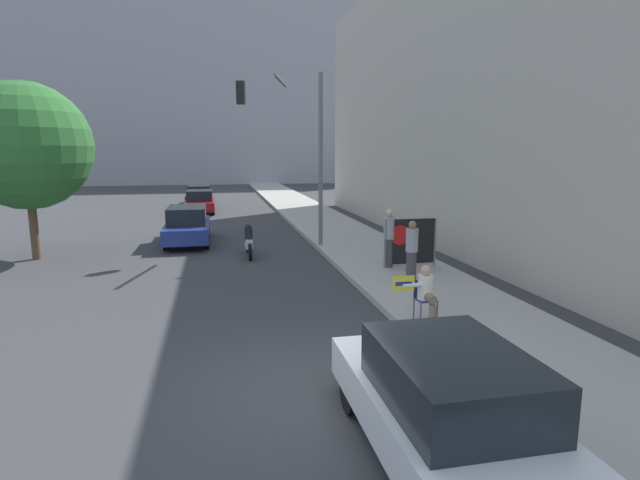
{
  "coord_description": "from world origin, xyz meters",
  "views": [
    {
      "loc": [
        -1.45,
        -7.25,
        3.74
      ],
      "look_at": [
        1.3,
        5.91,
        1.36
      ],
      "focal_mm": 28.0,
      "sensor_mm": 36.0,
      "label": 1
    }
  ],
  "objects_px": {
    "parked_car_curbside": "(447,406)",
    "car_on_road_midblock": "(200,202)",
    "jogger_on_sidewalk": "(412,250)",
    "car_on_road_nearest": "(188,225)",
    "street_tree_near_curb": "(26,146)",
    "pedestrian_behind": "(389,237)",
    "protest_banner": "(410,241)",
    "motorcycle_on_road": "(249,242)",
    "traffic_light_pole": "(293,131)",
    "seated_protester": "(426,292)",
    "car_on_road_distant": "(200,195)"
  },
  "relations": [
    {
      "from": "protest_banner",
      "to": "parked_car_curbside",
      "type": "distance_m",
      "value": 9.9
    },
    {
      "from": "seated_protester",
      "to": "pedestrian_behind",
      "type": "xyz_separation_m",
      "value": [
        0.96,
        5.06,
        0.29
      ]
    },
    {
      "from": "seated_protester",
      "to": "traffic_light_pole",
      "type": "height_order",
      "value": "traffic_light_pole"
    },
    {
      "from": "traffic_light_pole",
      "to": "car_on_road_distant",
      "type": "bearing_deg",
      "value": 102.93
    },
    {
      "from": "pedestrian_behind",
      "to": "traffic_light_pole",
      "type": "xyz_separation_m",
      "value": [
        -2.31,
        4.46,
        3.39
      ]
    },
    {
      "from": "traffic_light_pole",
      "to": "car_on_road_nearest",
      "type": "height_order",
      "value": "traffic_light_pole"
    },
    {
      "from": "parked_car_curbside",
      "to": "car_on_road_midblock",
      "type": "height_order",
      "value": "parked_car_curbside"
    },
    {
      "from": "protest_banner",
      "to": "parked_car_curbside",
      "type": "xyz_separation_m",
      "value": [
        -3.28,
        -9.34,
        -0.24
      ]
    },
    {
      "from": "pedestrian_behind",
      "to": "motorcycle_on_road",
      "type": "relative_size",
      "value": 0.88
    },
    {
      "from": "car_on_road_nearest",
      "to": "street_tree_near_curb",
      "type": "distance_m",
      "value": 6.35
    },
    {
      "from": "jogger_on_sidewalk",
      "to": "protest_banner",
      "type": "relative_size",
      "value": 1.0
    },
    {
      "from": "protest_banner",
      "to": "car_on_road_distant",
      "type": "bearing_deg",
      "value": 107.57
    },
    {
      "from": "protest_banner",
      "to": "car_on_road_nearest",
      "type": "bearing_deg",
      "value": 137.15
    },
    {
      "from": "pedestrian_behind",
      "to": "car_on_road_distant",
      "type": "distance_m",
      "value": 23.09
    },
    {
      "from": "jogger_on_sidewalk",
      "to": "car_on_road_nearest",
      "type": "height_order",
      "value": "jogger_on_sidewalk"
    },
    {
      "from": "seated_protester",
      "to": "car_on_road_distant",
      "type": "xyz_separation_m",
      "value": [
        -5.42,
        27.24,
        -0.13
      ]
    },
    {
      "from": "street_tree_near_curb",
      "to": "car_on_road_nearest",
      "type": "bearing_deg",
      "value": 22.34
    },
    {
      "from": "traffic_light_pole",
      "to": "car_on_road_distant",
      "type": "height_order",
      "value": "traffic_light_pole"
    },
    {
      "from": "pedestrian_behind",
      "to": "street_tree_near_curb",
      "type": "relative_size",
      "value": 0.3
    },
    {
      "from": "car_on_road_nearest",
      "to": "car_on_road_midblock",
      "type": "relative_size",
      "value": 1.08
    },
    {
      "from": "traffic_light_pole",
      "to": "pedestrian_behind",
      "type": "bearing_deg",
      "value": -62.58
    },
    {
      "from": "street_tree_near_curb",
      "to": "car_on_road_midblock",
      "type": "bearing_deg",
      "value": 67.24
    },
    {
      "from": "jogger_on_sidewalk",
      "to": "protest_banner",
      "type": "distance_m",
      "value": 1.71
    },
    {
      "from": "jogger_on_sidewalk",
      "to": "pedestrian_behind",
      "type": "height_order",
      "value": "pedestrian_behind"
    },
    {
      "from": "jogger_on_sidewalk",
      "to": "car_on_road_nearest",
      "type": "distance_m",
      "value": 10.44
    },
    {
      "from": "car_on_road_nearest",
      "to": "car_on_road_midblock",
      "type": "xyz_separation_m",
      "value": [
        0.2,
        10.54,
        -0.05
      ]
    },
    {
      "from": "pedestrian_behind",
      "to": "traffic_light_pole",
      "type": "distance_m",
      "value": 6.06
    },
    {
      "from": "seated_protester",
      "to": "motorcycle_on_road",
      "type": "bearing_deg",
      "value": 123.17
    },
    {
      "from": "car_on_road_distant",
      "to": "jogger_on_sidewalk",
      "type": "bearing_deg",
      "value": -74.87
    },
    {
      "from": "car_on_road_nearest",
      "to": "jogger_on_sidewalk",
      "type": "bearing_deg",
      "value": -51.57
    },
    {
      "from": "traffic_light_pole",
      "to": "car_on_road_nearest",
      "type": "xyz_separation_m",
      "value": [
        -4.1,
        2.02,
        -3.74
      ]
    },
    {
      "from": "traffic_light_pole",
      "to": "parked_car_curbside",
      "type": "height_order",
      "value": "traffic_light_pole"
    },
    {
      "from": "pedestrian_behind",
      "to": "parked_car_curbside",
      "type": "height_order",
      "value": "pedestrian_behind"
    },
    {
      "from": "street_tree_near_curb",
      "to": "car_on_road_distant",
      "type": "bearing_deg",
      "value": 73.93
    },
    {
      "from": "pedestrian_behind",
      "to": "car_on_road_nearest",
      "type": "height_order",
      "value": "pedestrian_behind"
    },
    {
      "from": "protest_banner",
      "to": "street_tree_near_curb",
      "type": "distance_m",
      "value": 13.31
    },
    {
      "from": "jogger_on_sidewalk",
      "to": "street_tree_near_curb",
      "type": "xyz_separation_m",
      "value": [
        -11.58,
        6.08,
        2.9
      ]
    },
    {
      "from": "protest_banner",
      "to": "parked_car_curbside",
      "type": "height_order",
      "value": "protest_banner"
    },
    {
      "from": "pedestrian_behind",
      "to": "car_on_road_distant",
      "type": "relative_size",
      "value": 0.42
    },
    {
      "from": "pedestrian_behind",
      "to": "car_on_road_midblock",
      "type": "xyz_separation_m",
      "value": [
        -6.21,
        17.02,
        -0.4
      ]
    },
    {
      "from": "parked_car_curbside",
      "to": "motorcycle_on_road",
      "type": "distance_m",
      "value": 12.87
    },
    {
      "from": "jogger_on_sidewalk",
      "to": "motorcycle_on_road",
      "type": "xyz_separation_m",
      "value": [
        -4.2,
        5.04,
        -0.51
      ]
    },
    {
      "from": "motorcycle_on_road",
      "to": "street_tree_near_curb",
      "type": "bearing_deg",
      "value": 171.96
    },
    {
      "from": "protest_banner",
      "to": "motorcycle_on_road",
      "type": "relative_size",
      "value": 0.82
    },
    {
      "from": "car_on_road_distant",
      "to": "motorcycle_on_road",
      "type": "bearing_deg",
      "value": -83.18
    },
    {
      "from": "jogger_on_sidewalk",
      "to": "street_tree_near_curb",
      "type": "relative_size",
      "value": 0.28
    },
    {
      "from": "car_on_road_nearest",
      "to": "parked_car_curbside",
      "type": "bearing_deg",
      "value": -76.54
    },
    {
      "from": "seated_protester",
      "to": "motorcycle_on_road",
      "type": "relative_size",
      "value": 0.59
    },
    {
      "from": "car_on_road_midblock",
      "to": "motorcycle_on_road",
      "type": "bearing_deg",
      "value": -81.34
    },
    {
      "from": "street_tree_near_curb",
      "to": "motorcycle_on_road",
      "type": "bearing_deg",
      "value": -8.04
    }
  ]
}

